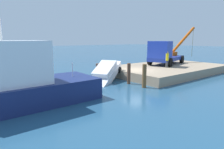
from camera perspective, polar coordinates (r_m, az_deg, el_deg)
The scene contains 9 objects.
ground at distance 20.65m, azimuth 6.93°, elevation -1.07°, with size 200.00×200.00×0.00m, color navy.
dock at distance 24.54m, azimuth 15.63°, elevation 1.45°, with size 13.67×8.43×0.87m, color gray.
crane_truck at distance 25.15m, azimuth 14.91°, elevation 5.83°, with size 9.59×4.13×4.84m.
dock_worker at distance 22.77m, azimuth 15.56°, elevation 4.24°, with size 0.34×0.34×1.80m.
salvaged_car at distance 18.87m, azimuth -2.10°, elevation 0.21°, with size 4.80×3.80×2.69m.
piling_near at distance 21.67m, azimuth -4.13°, elevation 1.36°, with size 0.42×0.42×1.38m, color brown.
piling_mid at distance 19.88m, azimuth 0.37°, elevation 1.07°, with size 0.34×0.34×1.71m, color brown.
piling_far at distance 17.86m, azimuth 4.86°, elevation 0.26°, with size 0.31×0.31×1.87m, color brown.
piling_end at distance 16.60m, azimuth 9.28°, elevation -0.42°, with size 0.34×0.34×1.97m, color brown.
Camera 1 is at (14.42, 14.22, 4.00)m, focal length 31.76 mm.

